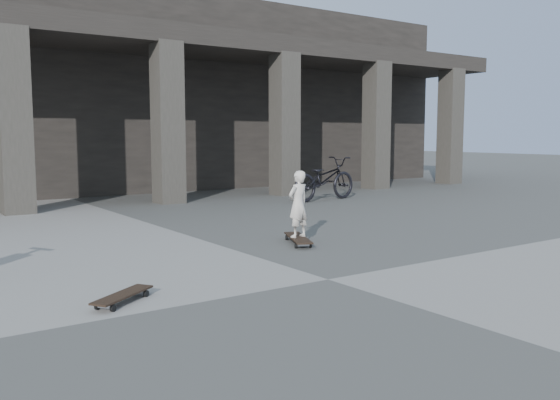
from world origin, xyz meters
TOP-DOWN VIEW (x-y plane):
  - ground at (0.00, 0.00)m, footprint 90.00×90.00m
  - colonnade at (-0.00, 13.77)m, footprint 28.00×8.82m
  - longboard at (1.09, 2.08)m, footprint 0.66×1.07m
  - skateboard_spare at (-2.36, 0.43)m, footprint 0.79×0.63m
  - child at (1.09, 2.08)m, footprint 0.42×0.31m
  - bicycle at (5.36, 6.69)m, footprint 2.25×1.03m

SIDE VIEW (x-z plane):
  - ground at x=0.00m, z-range 0.00..0.00m
  - skateboard_spare at x=-2.36m, z-range 0.03..0.12m
  - longboard at x=1.09m, z-range 0.03..0.14m
  - bicycle at x=5.36m, z-range 0.00..1.14m
  - child at x=1.09m, z-range 0.11..1.16m
  - colonnade at x=0.00m, z-range 0.03..6.03m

